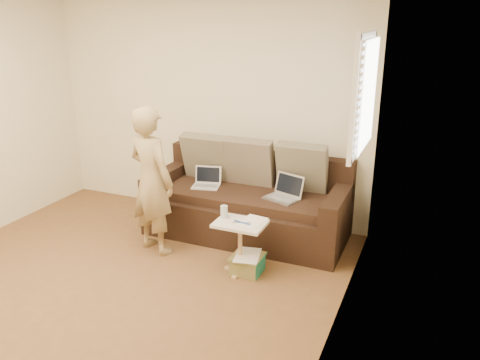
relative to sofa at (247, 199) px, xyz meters
The scene contains 16 objects.
floor 1.96m from the sofa, 112.19° to the right, with size 4.50×4.50×0.00m, color brown.
wall_back 1.23m from the sofa, 146.74° to the left, with size 4.00×4.00×0.00m, color beige.
wall_right 2.35m from the sofa, 54.29° to the right, with size 4.50×4.50×0.00m, color beige.
window_blinds 1.79m from the sofa, 12.64° to the right, with size 0.12×0.88×1.08m, color white, non-canonical shape.
sofa is the anchor object (origin of this frame).
pillow_left 0.73m from the sofa, 161.42° to the left, with size 0.55×0.14×0.55m, color #6A5E4E, non-canonical shape.
pillow_mid 0.42m from the sofa, 104.02° to the left, with size 0.55×0.14×0.55m, color brown, non-canonical shape.
pillow_right 0.70m from the sofa, 23.46° to the left, with size 0.55×0.14×0.55m, color #6A5E4E, non-canonical shape.
laptop_silver 0.45m from the sofa, 11.84° to the right, with size 0.35×0.25×0.23m, color #B7BABC, non-canonical shape.
laptop_white 0.49m from the sofa, behind, with size 0.30×0.22×0.22m, color white, non-canonical shape.
person 1.10m from the sofa, 135.90° to the right, with size 0.56×0.38×1.54m, color #9A9154.
side_table 0.86m from the sofa, 72.17° to the right, with size 0.47×0.33×0.52m, color silver, non-canonical shape.
drinking_glass 0.78m from the sofa, 84.44° to the right, with size 0.07×0.07×0.12m, color silver, non-canonical shape.
scissors 0.87m from the sofa, 70.93° to the right, with size 0.18×0.10×0.02m, color silver, non-canonical shape.
paper_on_table 0.84m from the sofa, 64.67° to the right, with size 0.21×0.30×0.00m, color white, non-canonical shape.
striped_box 0.92m from the sofa, 67.39° to the right, with size 0.29×0.29×0.19m, color #C96C1E, non-canonical shape.
Camera 1 is at (2.59, -2.83, 2.37)m, focal length 35.95 mm.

